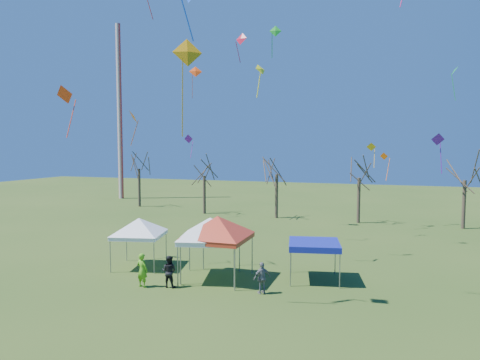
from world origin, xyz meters
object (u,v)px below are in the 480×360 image
(tree_2, at_px, (277,159))
(tent_blue, at_px, (314,245))
(radio_mast, at_px, (120,112))
(tree_3, at_px, (359,162))
(person_dark, at_px, (169,271))
(person_grey, at_px, (262,278))
(tent_white_mid, at_px, (210,222))
(tree_0, at_px, (139,155))
(tree_1, at_px, (204,162))
(tent_white_west, at_px, (139,221))
(tent_red, at_px, (218,220))
(person_green, at_px, (142,270))
(tree_4, at_px, (466,163))

(tree_2, distance_m, tent_blue, 21.66)
(radio_mast, xyz_separation_m, tree_3, (34.03, -9.96, -6.42))
(person_dark, distance_m, person_grey, 5.04)
(tent_white_mid, bearing_deg, tree_2, 93.73)
(tree_0, bearing_deg, tree_1, -15.18)
(radio_mast, distance_m, tent_white_mid, 42.38)
(tent_white_west, distance_m, person_dark, 5.01)
(tree_1, relative_size, tree_2, 0.92)
(tent_red, bearing_deg, tent_blue, 16.72)
(person_grey, xyz_separation_m, person_green, (-6.37, -1.05, 0.10))
(tree_0, relative_size, tent_red, 1.78)
(tree_1, xyz_separation_m, tent_blue, (15.44, -20.30, -3.78))
(tree_2, relative_size, tent_white_west, 2.07)
(tree_0, xyz_separation_m, person_green, (16.99, -27.18, -5.57))
(tree_2, distance_m, tent_white_west, 21.46)
(tent_white_west, xyz_separation_m, tent_blue, (10.75, 0.83, -0.87))
(tree_4, relative_size, person_dark, 4.61)
(tree_1, bearing_deg, person_dark, -70.97)
(tree_3, relative_size, person_grey, 4.86)
(tree_3, relative_size, tent_white_west, 2.00)
(tree_1, bearing_deg, tent_white_mid, -65.91)
(person_green, bearing_deg, tree_2, -83.21)
(tree_4, xyz_separation_m, tent_blue, (-10.68, -19.65, -4.05))
(tree_0, relative_size, tree_3, 1.07)
(tree_3, xyz_separation_m, tent_red, (-6.56, -21.26, -2.71))
(tree_1, distance_m, tent_red, 24.26)
(tree_1, bearing_deg, tent_red, -64.91)
(tree_1, relative_size, tree_4, 0.96)
(radio_mast, height_order, tree_2, radio_mast)
(person_grey, bearing_deg, tree_4, -162.55)
(tree_1, relative_size, tent_blue, 2.31)
(tree_2, distance_m, tree_4, 17.73)
(tree_4, bearing_deg, tree_3, 179.74)
(person_grey, bearing_deg, tree_1, -103.53)
(tent_red, bearing_deg, tree_3, 72.85)
(tree_3, distance_m, tent_white_west, 24.05)
(radio_mast, bearing_deg, person_grey, -47.03)
(tent_blue, xyz_separation_m, person_dark, (-7.16, -3.69, -1.16))
(tent_white_mid, distance_m, person_grey, 4.49)
(tent_red, bearing_deg, person_green, -142.22)
(radio_mast, relative_size, person_dark, 14.63)
(person_dark, xyz_separation_m, person_grey, (5.00, 0.60, -0.04))
(tent_white_mid, distance_m, tent_blue, 6.00)
(tent_red, bearing_deg, radio_mast, 131.35)
(tent_white_mid, relative_size, tent_red, 0.95)
(tree_2, bearing_deg, tent_white_mid, -86.27)
(tree_3, xyz_separation_m, person_green, (-9.89, -23.84, -5.16))
(tree_0, xyz_separation_m, tent_white_west, (14.77, -23.87, -3.60))
(tree_4, distance_m, person_dark, 29.84)
(tree_1, distance_m, tree_3, 16.81)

